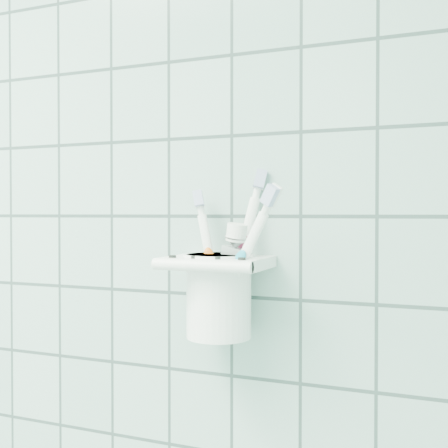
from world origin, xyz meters
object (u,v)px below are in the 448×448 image
object	(u,v)px
toothbrush_pink	(223,257)
toothpaste_tube	(225,268)
toothbrush_blue	(222,246)
toothbrush_orange	(209,247)
holder_bracket	(217,264)
cup	(219,292)

from	to	relation	value
toothbrush_pink	toothpaste_tube	xyz separation A→B (m)	(-0.00, 0.02, -0.02)
toothbrush_blue	toothbrush_orange	bearing A→B (deg)	156.07
toothbrush_blue	toothbrush_orange	world-z (taller)	toothbrush_blue
holder_bracket	toothpaste_tube	distance (m)	0.01
cup	holder_bracket	bearing A→B (deg)	-92.89
toothbrush_pink	toothbrush_blue	size ratio (longest dim) A/B	0.87
holder_bracket	toothbrush_orange	xyz separation A→B (m)	(-0.01, -0.00, 0.02)
cup	toothbrush_pink	world-z (taller)	toothbrush_pink
holder_bracket	toothbrush_blue	bearing A→B (deg)	-11.77
cup	toothbrush_orange	bearing A→B (deg)	-160.58
holder_bracket	cup	distance (m)	0.04
toothpaste_tube	cup	bearing A→B (deg)	-119.78
cup	toothbrush_blue	distance (m)	0.06
holder_bracket	toothbrush_blue	size ratio (longest dim) A/B	0.59
toothpaste_tube	holder_bracket	bearing A→B (deg)	-103.35
toothbrush_pink	toothpaste_tube	distance (m)	0.02
cup	toothbrush_blue	xyz separation A→B (m)	(0.01, -0.01, 0.06)
holder_bracket	cup	xyz separation A→B (m)	(0.00, 0.00, -0.04)
toothpaste_tube	toothbrush_pink	bearing A→B (deg)	-53.00
cup	toothbrush_blue	world-z (taller)	toothbrush_blue
toothbrush_orange	toothpaste_tube	xyz separation A→B (m)	(0.02, 0.01, -0.03)
holder_bracket	toothbrush_pink	world-z (taller)	toothbrush_pink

